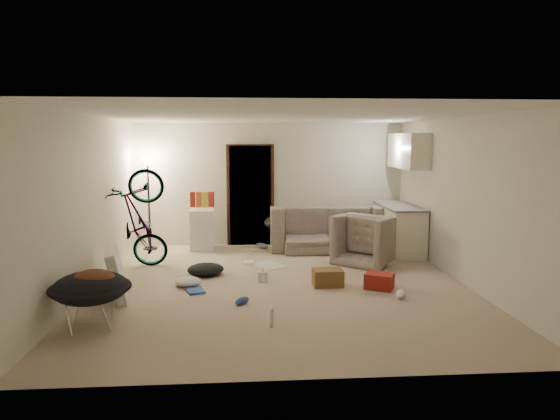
{
  "coord_description": "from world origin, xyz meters",
  "views": [
    {
      "loc": [
        -0.53,
        -7.23,
        2.15
      ],
      "look_at": [
        0.04,
        0.6,
        1.05
      ],
      "focal_mm": 32.0,
      "sensor_mm": 36.0,
      "label": 1
    }
  ],
  "objects": [
    {
      "name": "clothes_lump_c",
      "position": [
        -1.37,
        0.05,
        0.06
      ],
      "size": [
        0.55,
        0.53,
        0.13
      ],
      "primitive_type": "ellipsoid",
      "rotation": [
        0.0,
        0.0,
        -0.6
      ],
      "color": "silver",
      "rests_on": "floor"
    },
    {
      "name": "floor",
      "position": [
        0.0,
        0.0,
        -0.01
      ],
      "size": [
        5.5,
        6.0,
        0.02
      ],
      "primitive_type": "cube",
      "color": "#BDA891",
      "rests_on": "ground"
    },
    {
      "name": "floor_lamp",
      "position": [
        -2.4,
        2.65,
        1.31
      ],
      "size": [
        0.28,
        0.28,
        1.81
      ],
      "color": "black",
      "rests_on": "floor"
    },
    {
      "name": "armchair",
      "position": [
        1.73,
        1.31,
        0.32
      ],
      "size": [
        1.3,
        1.29,
        0.64
      ],
      "primitive_type": "imported",
      "rotation": [
        0.0,
        0.0,
        2.39
      ],
      "color": "#363E37",
      "rests_on": "floor"
    },
    {
      "name": "shoe_4",
      "position": [
        1.61,
        -0.73,
        0.05
      ],
      "size": [
        0.22,
        0.32,
        0.11
      ],
      "primitive_type": "ellipsoid",
      "rotation": [
        0.0,
        0.0,
        1.2
      ],
      "color": "white",
      "rests_on": "floor"
    },
    {
      "name": "drink_case_a",
      "position": [
        0.7,
        -0.1,
        0.13
      ],
      "size": [
        0.45,
        0.32,
        0.25
      ],
      "primitive_type": "cube",
      "rotation": [
        0.0,
        0.0,
        0.02
      ],
      "color": "brown",
      "rests_on": "floor"
    },
    {
      "name": "snack_box_3",
      "position": [
        -1.18,
        2.55,
        1.0
      ],
      "size": [
        0.12,
        0.1,
        0.3
      ],
      "primitive_type": "cube",
      "rotation": [
        0.0,
        0.0,
        -0.32
      ],
      "color": "maroon",
      "rests_on": "mini_fridge"
    },
    {
      "name": "book_white",
      "position": [
        -0.45,
        1.38,
        0.01
      ],
      "size": [
        0.2,
        0.26,
        0.02
      ],
      "primitive_type": "cube",
      "rotation": [
        0.0,
        0.0,
        -0.04
      ],
      "color": "silver",
      "rests_on": "floor"
    },
    {
      "name": "doorway",
      "position": [
        -0.4,
        2.97,
        1.02
      ],
      "size": [
        0.85,
        0.1,
        2.04
      ],
      "primitive_type": "cube",
      "color": "black",
      "rests_on": "floor"
    },
    {
      "name": "newspaper",
      "position": [
        -0.13,
        1.18,
        0.0
      ],
      "size": [
        0.67,
        0.73,
        0.01
      ],
      "primitive_type": "cube",
      "rotation": [
        0.0,
        0.0,
        0.51
      ],
      "color": "beige",
      "rests_on": "floor"
    },
    {
      "name": "saucer_chair",
      "position": [
        -2.3,
        -1.55,
        0.39
      ],
      "size": [
        0.92,
        0.92,
        0.65
      ],
      "color": "silver",
      "rests_on": "floor"
    },
    {
      "name": "book_asset",
      "position": [
        -0.23,
        -1.73,
        0.01
      ],
      "size": [
        0.25,
        0.21,
        0.02
      ],
      "primitive_type": "imported",
      "rotation": [
        0.0,
        0.0,
        1.32
      ],
      "color": "maroon",
      "rests_on": "floor"
    },
    {
      "name": "drink_case_b",
      "position": [
        1.42,
        -0.3,
        0.11
      ],
      "size": [
        0.48,
        0.44,
        0.23
      ],
      "primitive_type": "cube",
      "rotation": [
        0.0,
        0.0,
        -0.51
      ],
      "color": "maroon",
      "rests_on": "floor"
    },
    {
      "name": "shoe_1",
      "position": [
        -0.18,
        2.55,
        0.05
      ],
      "size": [
        0.3,
        0.29,
        0.11
      ],
      "primitive_type": "ellipsoid",
      "rotation": [
        0.0,
        0.0,
        -0.74
      ],
      "color": "slate",
      "rests_on": "floor"
    },
    {
      "name": "snack_box_1",
      "position": [
        -1.42,
        2.55,
        1.0
      ],
      "size": [
        0.11,
        0.08,
        0.3
      ],
      "primitive_type": "cube",
      "rotation": [
        0.0,
        0.0,
        -0.12
      ],
      "color": "#B94417",
      "rests_on": "mini_fridge"
    },
    {
      "name": "shoe_2",
      "position": [
        -0.57,
        -0.85,
        0.05
      ],
      "size": [
        0.24,
        0.26,
        0.09
      ],
      "primitive_type": "ellipsoid",
      "rotation": [
        0.0,
        0.0,
        0.89
      ],
      "color": "#294C94",
      "rests_on": "floor"
    },
    {
      "name": "mini_fridge",
      "position": [
        -1.37,
        2.55,
        0.4
      ],
      "size": [
        0.5,
        0.5,
        0.8
      ],
      "primitive_type": "cube",
      "rotation": [
        0.0,
        0.0,
        0.07
      ],
      "color": "white",
      "rests_on": "floor"
    },
    {
      "name": "clothes_lump_a",
      "position": [
        -1.16,
        0.62,
        0.09
      ],
      "size": [
        0.68,
        0.62,
        0.19
      ],
      "primitive_type": "ellipsoid",
      "rotation": [
        0.0,
        0.0,
        0.21
      ],
      "color": "black",
      "rests_on": "floor"
    },
    {
      "name": "snack_box_0",
      "position": [
        -1.54,
        2.55,
        1.0
      ],
      "size": [
        0.11,
        0.08,
        0.3
      ],
      "primitive_type": "cube",
      "rotation": [
        0.0,
        0.0,
        0.13
      ],
      "color": "maroon",
      "rests_on": "mini_fridge"
    },
    {
      "name": "book_blue",
      "position": [
        -1.24,
        -0.25,
        0.02
      ],
      "size": [
        0.32,
        0.37,
        0.03
      ],
      "primitive_type": "cube",
      "rotation": [
        0.0,
        0.0,
        0.34
      ],
      "color": "#294C94",
      "rests_on": "floor"
    },
    {
      "name": "wall_front",
      "position": [
        0.0,
        -3.01,
        1.25
      ],
      "size": [
        5.5,
        0.02,
        2.5
      ],
      "primitive_type": "cube",
      "color": "silver",
      "rests_on": "floor"
    },
    {
      "name": "ceiling",
      "position": [
        0.0,
        0.0,
        2.51
      ],
      "size": [
        5.5,
        6.0,
        0.02
      ],
      "primitive_type": "cube",
      "color": "white",
      "rests_on": "wall_back"
    },
    {
      "name": "snack_box_2",
      "position": [
        -1.3,
        2.55,
        1.0
      ],
      "size": [
        0.11,
        0.09,
        0.3
      ],
      "primitive_type": "cube",
      "rotation": [
        0.0,
        0.0,
        0.17
      ],
      "color": "gold",
      "rests_on": "mini_fridge"
    },
    {
      "name": "sofa_drape",
      "position": [
        0.14,
        2.45,
        0.54
      ],
      "size": [
        0.58,
        0.49,
        0.28
      ],
      "primitive_type": "ellipsoid",
      "rotation": [
        0.0,
        0.0,
        -0.05
      ],
      "color": "black",
      "rests_on": "sofa"
    },
    {
      "name": "tv_box",
      "position": [
        -2.3,
        -0.38,
        0.34
      ],
      "size": [
        0.49,
        1.08,
        0.7
      ],
      "primitive_type": "cube",
      "rotation": [
        0.0,
        -0.21,
        0.22
      ],
      "color": "silver",
      "rests_on": "floor"
    },
    {
      "name": "wall_right",
      "position": [
        2.76,
        0.0,
        1.25
      ],
      "size": [
        0.02,
        6.0,
        2.5
      ],
      "primitive_type": "cube",
      "color": "silver",
      "rests_on": "floor"
    },
    {
      "name": "wall_left",
      "position": [
        -2.76,
        0.0,
        1.25
      ],
      "size": [
        0.02,
        6.0,
        2.5
      ],
      "primitive_type": "cube",
      "color": "silver",
      "rests_on": "floor"
    },
    {
      "name": "counter_top",
      "position": [
        2.43,
        2.0,
        0.9
      ],
      "size": [
        0.64,
        1.54,
        0.04
      ],
      "primitive_type": "cube",
      "color": "gray",
      "rests_on": "kitchen_counter"
    },
    {
      "name": "sofa",
      "position": [
        1.09,
        2.45,
        0.32
      ],
      "size": [
        2.23,
        0.89,
        0.65
      ],
      "primitive_type": "imported",
      "rotation": [
        0.0,
        0.0,
        3.13
      ],
      "color": "#363E37",
      "rests_on": "floor"
    },
    {
      "name": "kitchen_uppers",
      "position": [
        2.56,
        2.0,
        1.95
      ],
      "size": [
        0.38,
        1.4,
        0.65
      ],
      "primitive_type": "cube",
      "color": "white",
      "rests_on": "wall_right"
    },
    {
      "name": "kitchen_counter",
      "position": [
        2.43,
        2.0,
        0.44
      ],
      "size": [
        0.6,
        1.5,
        0.88
      ],
      "primitive_type": "cube",
      "color": "white",
      "rests_on": "floor"
    },
    {
      "name": "juicer",
      "position": [
        -0.26,
        0.21,
        0.09
      ],
      "size": [
        0.15,
        0.15,
        0.22
      ],
      "color": "#EDE8CE",
      "rests_on": "floor"
    },
    {
      "name": "hoodie",
      "position": [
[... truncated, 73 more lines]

